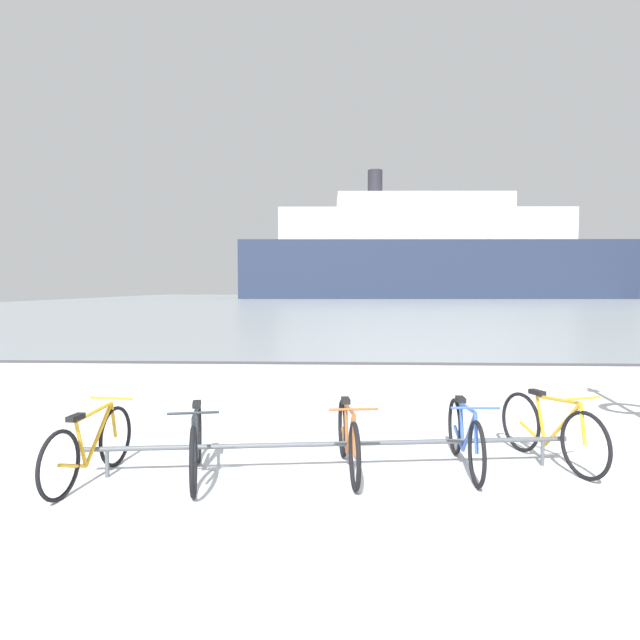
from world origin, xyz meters
The scene contains 8 objects.
ground centered at (0.00, 53.90, -0.04)m, with size 80.00×132.00×0.08m.
bike_rack centered at (-0.08, 1.97, 0.27)m, with size 4.90×0.65×0.31m.
bicycle_0 centered at (-2.39, 1.57, 0.34)m, with size 0.46×1.59×0.74m.
bicycle_1 centered at (-1.40, 1.71, 0.34)m, with size 0.51×1.61×0.75m.
bicycle_2 centered at (0.09, 1.95, 0.34)m, with size 0.46×1.67×0.75m.
bicycle_3 centered at (1.28, 2.09, 0.34)m, with size 0.46×1.66×0.74m.
bicycle_4 centered at (2.22, 2.29, 0.36)m, with size 0.66×1.58×0.79m.
ferry_ship centered at (13.04, 85.16, 6.58)m, with size 58.43×14.63×19.61m.
Camera 1 is at (0.04, -3.69, 1.88)m, focal length 31.90 mm.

